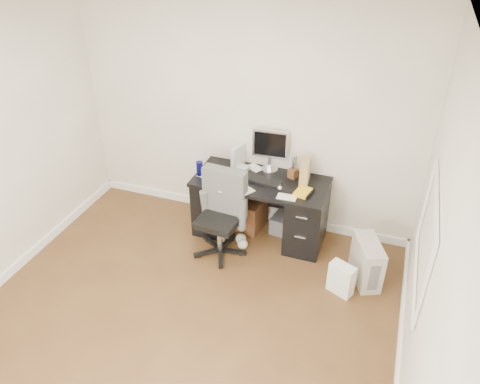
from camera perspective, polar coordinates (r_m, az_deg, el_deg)
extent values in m
plane|color=#4E2F19|center=(4.61, -7.80, -16.15)|extent=(4.00, 4.00, 0.00)
cube|color=beige|center=(5.33, 0.74, 9.37)|extent=(4.00, 0.02, 2.70)
cube|color=beige|center=(3.39, 22.49, -8.49)|extent=(0.02, 4.00, 2.70)
cube|color=white|center=(3.16, -11.54, 18.37)|extent=(4.00, 4.00, 0.02)
cube|color=white|center=(5.95, 0.61, -2.29)|extent=(4.00, 0.03, 0.10)
cube|color=white|center=(5.58, -26.66, -9.12)|extent=(0.03, 4.00, 0.10)
cube|color=black|center=(5.23, 2.56, 1.24)|extent=(1.50, 0.70, 0.04)
cube|color=black|center=(5.59, -2.92, -1.08)|extent=(0.40, 0.60, 0.71)
cube|color=black|center=(5.33, 8.12, -3.25)|extent=(0.40, 0.60, 0.71)
cube|color=black|center=(5.65, 3.49, 0.48)|extent=(0.70, 0.03, 0.51)
cube|color=black|center=(5.20, 2.60, 1.45)|extent=(0.48, 0.21, 0.03)
sphere|color=silver|center=(5.04, 4.88, 0.48)|extent=(0.07, 0.07, 0.06)
cylinder|color=navy|center=(5.30, -4.95, 2.87)|extent=(0.09, 0.09, 0.17)
cube|color=silver|center=(5.44, -0.26, 4.36)|extent=(0.16, 0.24, 0.26)
cube|color=#977949|center=(5.16, 7.96, 2.55)|extent=(0.14, 0.25, 0.29)
cube|color=yellow|center=(5.02, 7.76, -0.03)|extent=(0.20, 0.23, 0.04)
cube|color=#A8A297|center=(5.05, 15.20, -8.21)|extent=(0.39, 0.52, 0.48)
cube|color=white|center=(4.89, 12.24, -10.31)|extent=(0.31, 0.27, 0.35)
cube|color=#4A2916|center=(5.66, 0.87, -2.54)|extent=(0.44, 0.44, 0.39)
cube|color=slate|center=(5.64, 5.86, -3.99)|extent=(0.41, 0.35, 0.21)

